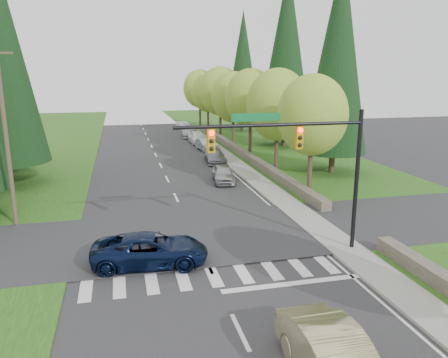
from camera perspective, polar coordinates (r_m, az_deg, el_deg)
name	(u,v)px	position (r m, az deg, el deg)	size (l,w,h in m)	color
ground	(233,316)	(16.25, 1.13, -17.48)	(120.00, 120.00, 0.00)	#28282B
grass_east	(320,173)	(38.23, 12.49, 0.77)	(14.00, 110.00, 0.06)	#234A13
cross_street	(194,236)	(23.30, -3.89, -7.46)	(120.00, 8.00, 0.10)	#28282B
sidewalk_east	(245,171)	(37.87, 2.83, 1.02)	(1.80, 80.00, 0.13)	gray
curb_east	(236,172)	(37.65, 1.58, 0.95)	(0.20, 80.00, 0.13)	gray
stone_wall_north	(240,151)	(45.81, 2.06, 3.63)	(0.70, 40.00, 0.70)	#4C4438
traffic_signal	(302,151)	(19.90, 10.16, 3.59)	(8.70, 0.37, 6.80)	black
utility_pole	(6,135)	(26.32, -26.60, 5.16)	(1.60, 0.24, 10.00)	#473828
decid_tree_0	(312,115)	(30.38, 11.46, 8.17)	(4.80, 4.80, 8.37)	#38281C
decid_tree_1	(278,105)	(36.84, 7.01, 9.60)	(5.20, 5.20, 8.80)	#38281C
decid_tree_2	(251,98)	(43.39, 3.50, 10.46)	(5.00, 5.00, 8.82)	#38281C
decid_tree_3	(233,97)	(50.15, 1.23, 10.63)	(5.00, 5.00, 8.55)	#38281C
decid_tree_4	(220,91)	(56.95, -0.49, 11.41)	(5.40, 5.40, 9.18)	#38281C
decid_tree_5	(208,93)	(63.76, -2.12, 11.18)	(4.80, 4.80, 8.30)	#38281C
decid_tree_6	(200,89)	(70.63, -3.19, 11.70)	(5.20, 5.20, 8.86)	#38281C
conifer_e_a	(338,55)	(37.78, 14.69, 15.43)	(5.44, 5.44, 17.80)	#38281C
conifer_e_b	(286,50)	(50.98, 8.15, 16.32)	(6.12, 6.12, 19.80)	#38281C
conifer_e_c	(243,66)	(63.89, 2.49, 14.56)	(5.10, 5.10, 16.80)	#38281C
suv_navy	(150,250)	(20.01, -9.61, -9.10)	(2.37, 5.15, 1.43)	black
parked_car_a	(223,174)	(34.24, -0.10, 0.70)	(1.59, 3.95, 1.34)	#9FA0A4
parked_car_b	(215,156)	(41.66, -1.18, 3.02)	(1.80, 4.42, 1.28)	gray
parked_car_c	(206,145)	(48.10, -2.40, 4.49)	(1.40, 4.01, 1.32)	#AAAAAF
parked_car_d	(198,137)	(53.03, -3.47, 5.46)	(1.80, 4.48, 1.53)	white
parked_car_e	(190,131)	(58.71, -4.48, 6.25)	(2.12, 5.21, 1.51)	#B1B1B6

